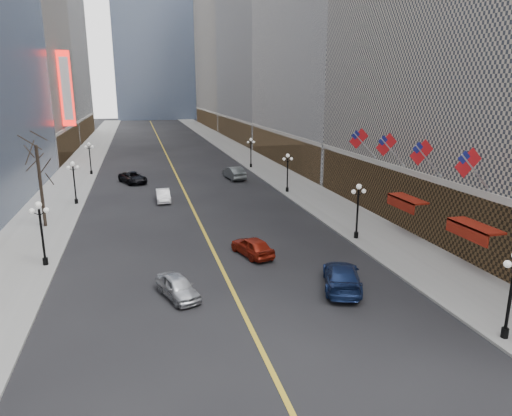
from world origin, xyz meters
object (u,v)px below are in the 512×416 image
car_nb_far (133,178)px  car_sb_mid (252,246)px  car_nb_near (178,287)px  car_sb_near (342,276)px  streetlamp_west_2 (74,178)px  streetlamp_east_3 (251,150)px  car_nb_mid (163,195)px  streetlamp_east_2 (288,169)px  streetlamp_east_1 (358,205)px  car_sb_far (234,173)px  streetlamp_west_3 (90,155)px  streetlamp_east_0 (512,286)px  streetlamp_west_1 (41,227)px

car_nb_far → car_sb_mid: (8.64, -30.04, -0.00)m
car_nb_near → car_sb_near: car_sb_near is taller
streetlamp_west_2 → car_sb_mid: size_ratio=1.07×
streetlamp_east_3 → car_nb_mid: (-14.54, -18.72, -2.23)m
car_nb_near → streetlamp_east_2: bearing=39.8°
streetlamp_east_1 → car_nb_near: (-15.11, -7.13, -2.24)m
car_nb_mid → car_sb_far: car_sb_far is taller
car_nb_mid → streetlamp_west_2: bearing=175.4°
streetlamp_east_1 → streetlamp_west_3: 43.05m
streetlamp_east_2 → streetlamp_west_3: (-23.60, 18.00, 0.00)m
car_nb_mid → car_sb_far: bearing=46.2°
streetlamp_west_3 → car_sb_far: (19.22, -8.10, -2.04)m
streetlamp_east_2 → streetlamp_east_3: 18.00m
streetlamp_east_0 → streetlamp_east_3: (0.00, 52.00, 0.00)m
streetlamp_east_2 → car_nb_far: bearing=149.2°
streetlamp_east_0 → car_nb_mid: bearing=113.6°
car_nb_near → car_nb_far: bearing=75.0°
car_sb_near → car_sb_mid: bearing=-39.7°
car_sb_near → streetlamp_east_2: bearing=-80.6°
streetlamp_west_2 → car_sb_far: size_ratio=0.87×
streetlamp_east_0 → car_nb_far: bearing=111.7°
streetlamp_east_3 → car_sb_far: size_ratio=0.87×
streetlamp_east_1 → car_sb_mid: size_ratio=1.07×
car_sb_far → car_nb_near: bearing=65.7°
streetlamp_east_2 → streetlamp_east_3: same height
streetlamp_east_0 → streetlamp_west_3: (-23.60, 52.00, 0.00)m
car_nb_mid → streetlamp_east_1: bearing=-50.0°
streetlamp_west_1 → car_nb_near: streetlamp_west_1 is taller
streetlamp_west_3 → streetlamp_east_1: bearing=-56.8°
streetlamp_east_1 → car_nb_mid: bearing=130.1°
streetlamp_west_2 → streetlamp_west_1: bearing=-90.0°
car_sb_near → streetlamp_east_0: bearing=144.7°
streetlamp_west_3 → car_nb_near: bearing=-78.9°
streetlamp_east_2 → car_nb_near: bearing=-121.0°
car_sb_far → streetlamp_west_1: bearing=48.2°
streetlamp_east_2 → car_sb_mid: bearing=-115.2°
streetlamp_east_3 → car_sb_far: (-4.38, -8.10, -2.04)m
car_nb_near → car_sb_near: bearing=-26.4°
streetlamp_west_1 → car_nb_far: bearing=78.5°
streetlamp_east_1 → streetlamp_west_2: size_ratio=1.00×
streetlamp_west_3 → car_sb_far: bearing=-22.8°
car_sb_far → streetlamp_east_3: bearing=-125.7°
car_nb_near → car_nb_mid: (0.56, 24.42, 0.01)m
streetlamp_east_0 → car_sb_near: bearing=124.2°
streetlamp_east_3 → car_sb_far: bearing=-118.4°
car_sb_near → streetlamp_east_1: bearing=-101.2°
streetlamp_east_3 → car_nb_near: bearing=-109.3°
streetlamp_west_3 → car_nb_far: 9.67m
streetlamp_east_0 → streetlamp_west_1: same height
streetlamp_east_1 → car_sb_far: streetlamp_east_1 is taller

